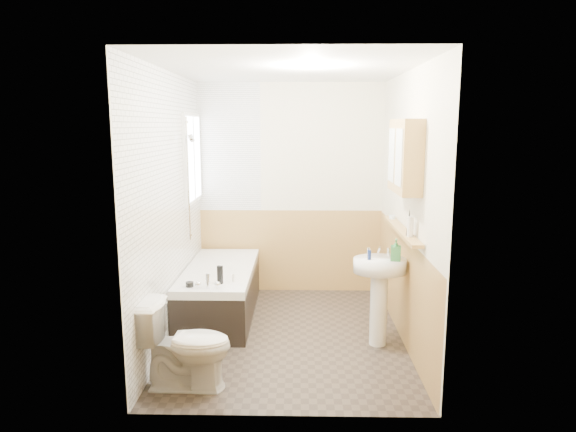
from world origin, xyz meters
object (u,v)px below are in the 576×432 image
Objects in this scene: sink at (379,284)px; medicine_cabinet at (405,156)px; toilet at (186,345)px; pine_shelf at (401,230)px; bathtub at (220,290)px.

sink is 1.34× the size of medicine_cabinet.
sink reaches higher than toilet.
sink is 0.70× the size of pine_shelf.
toilet is at bearing -157.29° from medicine_cabinet.
bathtub is 1.75m from sink.
bathtub is 1.52m from toilet.
toilet is at bearing -153.32° from pine_shelf.
medicine_cabinet reaches higher than sink.
pine_shelf reaches higher than bathtub.
toilet is 2.14m from pine_shelf.
medicine_cabinet is at bearing -65.65° from toilet.
pine_shelf is (1.77, -0.62, 0.79)m from bathtub.
medicine_cabinet is (1.74, -0.78, 1.47)m from bathtub.
toilet reaches higher than bathtub.
bathtub is 2.32× the size of toilet.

